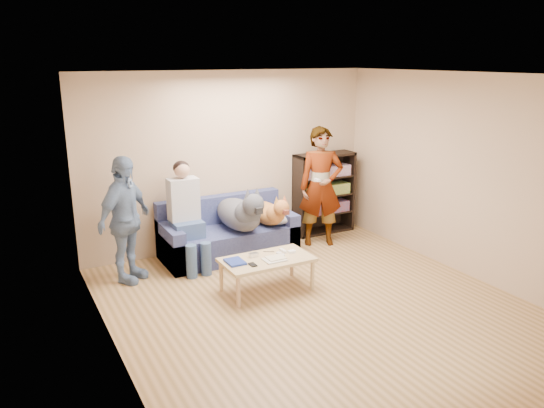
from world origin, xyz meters
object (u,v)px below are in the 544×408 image
person_standing_left (125,220)px  notebook_blue (235,262)px  dog_tan (269,213)px  bookshelf (324,191)px  camera_silver (254,255)px  dog_gray (241,213)px  coffee_table (267,262)px  person_standing_right (321,187)px  person_seated (186,212)px  sofa (227,236)px

person_standing_left → notebook_blue: person_standing_left is taller
dog_tan → bookshelf: bearing=19.7°
camera_silver → bookshelf: size_ratio=0.08×
camera_silver → dog_gray: dog_gray is taller
person_standing_left → coffee_table: bearing=-78.4°
person_standing_left → dog_gray: 1.60m
notebook_blue → bookshelf: size_ratio=0.20×
person_standing_right → person_seated: person_standing_right is taller
notebook_blue → dog_gray: 1.23m
sofa → person_standing_right: bearing=-9.1°
notebook_blue → dog_gray: (0.58, 1.06, 0.24)m
bookshelf → coffee_table: bearing=-139.6°
camera_silver → person_seated: (-0.46, 1.11, 0.33)m
dog_gray → bookshelf: 1.76m
dog_tan → camera_silver: bearing=-126.4°
person_standing_right → coffee_table: person_standing_right is taller
sofa → bookshelf: bearing=7.4°
person_standing_left → dog_tan: 2.07m
notebook_blue → person_seated: 1.24m
person_seated → dog_gray: person_seated is taller
person_standing_right → dog_gray: (-1.33, -0.01, -0.22)m
person_standing_left → coffee_table: size_ratio=1.47×
person_seated → dog_gray: 0.77m
camera_silver → dog_tan: dog_tan is taller
dog_tan → coffee_table: bearing=-119.1°
person_standing_left → coffee_table: 1.85m
person_standing_right → coffee_table: size_ratio=1.63×
dog_gray → sofa: bearing=114.6°
bookshelf → person_seated: bearing=-171.6°
person_standing_right → coffee_table: (-1.50, -1.12, -0.52)m
person_seated → coffee_table: (0.58, -1.23, -0.40)m
notebook_blue → person_standing_left: bearing=133.9°
notebook_blue → camera_silver: bearing=14.0°
sofa → bookshelf: (1.80, 0.23, 0.40)m
person_standing_right → dog_tan: size_ratio=1.58×
dog_tan → coffee_table: dog_tan is taller
notebook_blue → dog_tan: dog_tan is taller
person_standing_left → bookshelf: size_ratio=1.25×
person_standing_right → camera_silver: size_ratio=16.33×
camera_silver → coffee_table: size_ratio=0.10×
notebook_blue → camera_silver: (0.28, 0.07, 0.01)m
person_seated → dog_tan: 1.23m
bookshelf → dog_tan: bearing=-160.3°
person_standing_left → notebook_blue: (1.02, -1.06, -0.38)m
person_seated → dog_gray: (0.75, -0.11, -0.10)m
dog_gray → coffee_table: 1.16m
person_standing_right → camera_silver: 1.96m
notebook_blue → sofa: sofa is taller
camera_silver → sofa: (0.19, 1.23, -0.16)m
dog_gray → dog_tan: dog_gray is taller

